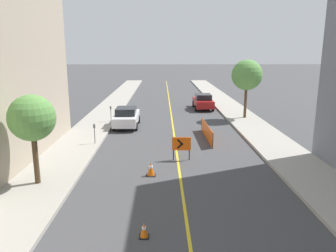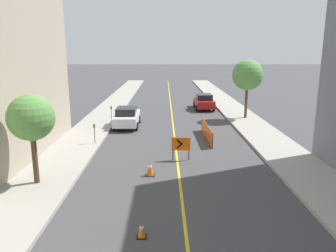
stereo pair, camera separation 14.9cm
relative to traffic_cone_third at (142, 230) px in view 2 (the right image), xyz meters
name	(u,v)px [view 2 (the right image)]	position (x,y,z in m)	size (l,w,h in m)	color
lane_stripe	(172,114)	(1.48, 21.17, -0.25)	(0.12, 69.57, 0.01)	gold
sidewalk_left	(106,114)	(-4.88, 21.17, -0.17)	(3.00, 69.57, 0.17)	#9E998E
sidewalk_right	(238,113)	(7.83, 21.17, -0.17)	(3.00, 69.57, 0.17)	#9E998E
traffic_cone_third	(142,230)	(0.00, 0.00, 0.00)	(0.34, 0.34, 0.52)	black
traffic_cone_fourth	(150,169)	(0.05, 5.46, 0.09)	(0.46, 0.46, 0.70)	black
arrow_barricade_primary	(181,145)	(1.68, 7.78, 0.64)	(1.05, 0.12, 1.32)	#EF560C
safety_mesh_fence	(207,132)	(3.71, 12.31, 0.26)	(0.16, 4.94, 1.02)	#EF560C
parked_car_curb_near	(127,117)	(-2.26, 16.06, 0.54)	(1.93, 4.31, 1.59)	silver
parked_car_curb_mid	(204,101)	(4.89, 24.11, 0.54)	(1.93, 4.31, 1.59)	maroon
parking_meter_near_curb	(94,129)	(-3.72, 10.67, 0.83)	(0.12, 0.11, 1.29)	#4C4C51
parking_meter_far_curb	(111,110)	(-3.72, 17.51, 0.83)	(0.12, 0.11, 1.29)	#4C4C51
street_tree_left_near	(31,118)	(-5.03, 4.25, 2.89)	(2.03, 2.03, 4.02)	#4C3823
street_tree_right_near	(248,75)	(7.98, 18.80, 3.65)	(2.65, 2.65, 5.08)	#4C3823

